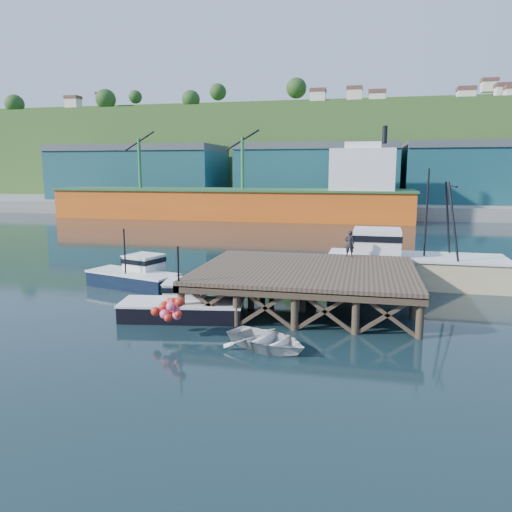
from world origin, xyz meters
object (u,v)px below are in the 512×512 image
(dockworker, at_px, (350,244))
(boat_black, at_px, (183,304))
(trawler, at_px, (412,261))
(dinghy, at_px, (267,340))
(boat_navy, at_px, (136,275))

(dockworker, bearing_deg, boat_black, 44.64)
(trawler, height_order, dinghy, trawler)
(boat_black, height_order, dinghy, boat_black)
(trawler, xyz_separation_m, dockworker, (-4.03, -2.28, 1.38))
(dinghy, xyz_separation_m, dockworker, (3.01, 11.72, 2.56))
(boat_navy, distance_m, dinghy, 14.24)
(dinghy, bearing_deg, trawler, 1.34)
(trawler, distance_m, dockworker, 4.83)
(boat_navy, relative_size, boat_black, 1.02)
(boat_black, bearing_deg, dockworker, 36.34)
(boat_black, distance_m, dockworker, 11.73)
(dockworker, bearing_deg, trawler, -150.86)
(boat_black, height_order, dockworker, boat_black)
(trawler, bearing_deg, boat_navy, -164.51)
(boat_navy, xyz_separation_m, trawler, (17.65, 4.51, 0.79))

